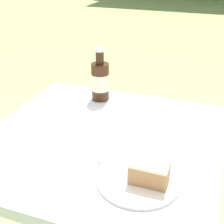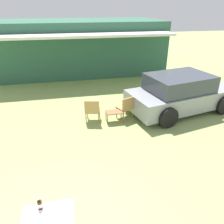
# 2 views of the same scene
# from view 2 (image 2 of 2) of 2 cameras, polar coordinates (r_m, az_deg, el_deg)

# --- Properties ---
(cabin_building) EXTENTS (9.49, 5.65, 2.89)m
(cabin_building) POSITION_cam_2_polar(r_m,az_deg,el_deg) (13.83, -8.60, 16.73)
(cabin_building) COLOR #2D5B47
(cabin_building) RESTS_ON ground_plane
(parked_car) EXTENTS (4.32, 2.62, 1.42)m
(parked_car) POSITION_cam_2_polar(r_m,az_deg,el_deg) (8.59, 17.50, 4.65)
(parked_car) COLOR gray
(parked_car) RESTS_ON ground_plane
(wicker_chair_cushioned) EXTENTS (0.58, 0.54, 0.83)m
(wicker_chair_cushioned) POSITION_cam_2_polar(r_m,az_deg,el_deg) (7.46, -5.14, 0.72)
(wicker_chair_cushioned) COLOR #B2844C
(wicker_chair_cushioned) RESTS_ON ground_plane
(wicker_chair_plain) EXTENTS (0.62, 0.60, 0.83)m
(wicker_chair_plain) POSITION_cam_2_polar(r_m,az_deg,el_deg) (7.65, 3.71, 1.48)
(wicker_chair_plain) COLOR #B2844C
(wicker_chair_plain) RESTS_ON ground_plane
(garden_side_table) EXTENTS (0.60, 0.37, 0.38)m
(garden_side_table) POSITION_cam_2_polar(r_m,az_deg,el_deg) (7.49, 0.68, -0.21)
(garden_side_table) COLOR brown
(garden_side_table) RESTS_ON ground_plane
(cola_bottle_near) EXTENTS (0.08, 0.08, 0.22)m
(cola_bottle_near) POSITION_cam_2_polar(r_m,az_deg,el_deg) (3.91, -18.34, -21.96)
(cola_bottle_near) COLOR #381E0F
(cola_bottle_near) RESTS_ON patio_table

